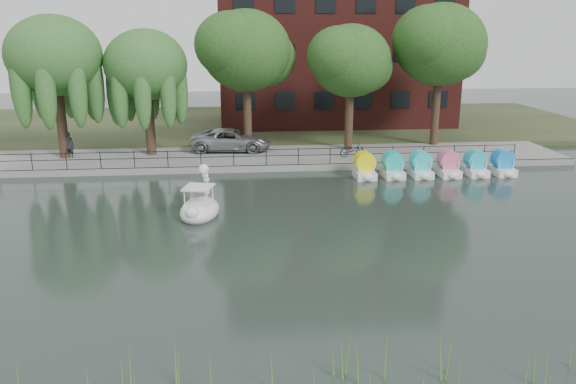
{
  "coord_description": "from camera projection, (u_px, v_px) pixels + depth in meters",
  "views": [
    {
      "loc": [
        -1.78,
        -20.61,
        8.51
      ],
      "look_at": [
        0.5,
        4.0,
        1.3
      ],
      "focal_mm": 35.0,
      "sensor_mm": 36.0,
      "label": 1
    }
  ],
  "objects": [
    {
      "name": "pedestrian",
      "position": [
        68.0,
        143.0,
        36.38
      ],
      "size": [
        0.79,
        0.62,
        1.98
      ],
      "primitive_type": "imported",
      "rotation": [
        0.0,
        0.0,
        3.34
      ],
      "color": "black",
      "rests_on": "promenade"
    },
    {
      "name": "broadleaf_center",
      "position": [
        246.0,
        51.0,
        37.38
      ],
      "size": [
        6.0,
        6.0,
        9.25
      ],
      "color": "#473323",
      "rests_on": "promenade"
    },
    {
      "name": "reed_bank",
      "position": [
        405.0,
        379.0,
        13.17
      ],
      "size": [
        24.0,
        2.4,
        1.2
      ],
      "color": "#669938",
      "rests_on": "ground_plane"
    },
    {
      "name": "broadleaf_far",
      "position": [
        440.0,
        45.0,
        38.96
      ],
      "size": [
        6.3,
        6.3,
        9.71
      ],
      "color": "#473323",
      "rests_on": "promenade"
    },
    {
      "name": "pedal_boat_row",
      "position": [
        434.0,
        166.0,
        33.55
      ],
      "size": [
        9.65,
        1.7,
        1.4
      ],
      "color": "white",
      "rests_on": "ground_plane"
    },
    {
      "name": "ground_plane",
      "position": [
        285.0,
        252.0,
        22.25
      ],
      "size": [
        120.0,
        120.0,
        0.0
      ],
      "primitive_type": "plane",
      "color": "#35413C"
    },
    {
      "name": "land_strip",
      "position": [
        256.0,
        124.0,
        50.87
      ],
      "size": [
        60.0,
        22.0,
        0.36
      ],
      "primitive_type": "cube",
      "color": "#47512D",
      "rests_on": "ground_plane"
    },
    {
      "name": "railing",
      "position": [
        266.0,
        153.0,
        34.59
      ],
      "size": [
        32.0,
        0.05,
        1.0
      ],
      "color": "black",
      "rests_on": "promenade"
    },
    {
      "name": "kerb",
      "position": [
        266.0,
        168.0,
        34.66
      ],
      "size": [
        40.0,
        0.25,
        0.4
      ],
      "primitive_type": "cube",
      "color": "gray",
      "rests_on": "ground_plane"
    },
    {
      "name": "swan_boat",
      "position": [
        200.0,
        206.0,
        26.3
      ],
      "size": [
        2.31,
        3.07,
        2.33
      ],
      "rotation": [
        0.0,
        0.0,
        -0.23
      ],
      "color": "white",
      "rests_on": "ground_plane"
    },
    {
      "name": "willow_mid",
      "position": [
        146.0,
        65.0,
        36.08
      ],
      "size": [
        5.32,
        5.32,
        8.15
      ],
      "color": "#473323",
      "rests_on": "promenade"
    },
    {
      "name": "minivan",
      "position": [
        231.0,
        138.0,
        38.49
      ],
      "size": [
        3.42,
        6.49,
        1.74
      ],
      "primitive_type": "imported",
      "rotation": [
        0.0,
        0.0,
        1.48
      ],
      "color": "gray",
      "rests_on": "promenade"
    },
    {
      "name": "bicycle",
      "position": [
        352.0,
        149.0,
        36.83
      ],
      "size": [
        1.0,
        1.81,
        1.0
      ],
      "primitive_type": "imported",
      "rotation": [
        0.0,
        0.0,
        1.82
      ],
      "color": "gray",
      "rests_on": "promenade"
    },
    {
      "name": "promenade",
      "position": [
        264.0,
        158.0,
        37.48
      ],
      "size": [
        40.0,
        6.0,
        0.4
      ],
      "primitive_type": "cube",
      "color": "gray",
      "rests_on": "ground_plane"
    },
    {
      "name": "willow_left",
      "position": [
        54.0,
        56.0,
        34.94
      ],
      "size": [
        5.88,
        5.88,
        9.01
      ],
      "color": "#473323",
      "rests_on": "promenade"
    },
    {
      "name": "apartment_building",
      "position": [
        335.0,
        18.0,
        48.89
      ],
      "size": [
        20.0,
        10.07,
        18.0
      ],
      "color": "#4C1E16",
      "rests_on": "land_strip"
    },
    {
      "name": "broadleaf_right",
      "position": [
        351.0,
        61.0,
        37.72
      ],
      "size": [
        5.4,
        5.4,
        8.32
      ],
      "color": "#473323",
      "rests_on": "promenade"
    }
  ]
}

